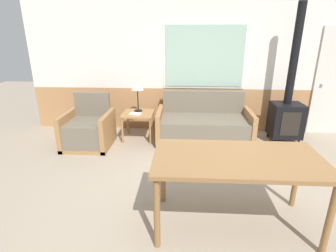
{
  "coord_description": "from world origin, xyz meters",
  "views": [
    {
      "loc": [
        -0.54,
        -2.58,
        1.89
      ],
      "look_at": [
        -0.76,
        1.16,
        0.57
      ],
      "focal_mm": 28.0,
      "sensor_mm": 36.0,
      "label": 1
    }
  ],
  "objects_px": {
    "side_table": "(138,117)",
    "dining_table": "(237,165)",
    "armchair": "(88,131)",
    "wood_stove": "(287,110)",
    "couch": "(204,127)",
    "table_lamp": "(137,88)"
  },
  "relations": [
    {
      "from": "side_table",
      "to": "dining_table",
      "type": "distance_m",
      "value": 2.71
    },
    {
      "from": "side_table",
      "to": "dining_table",
      "type": "bearing_deg",
      "value": -59.51
    },
    {
      "from": "side_table",
      "to": "dining_table",
      "type": "relative_size",
      "value": 0.35
    },
    {
      "from": "armchair",
      "to": "wood_stove",
      "type": "height_order",
      "value": "wood_stove"
    },
    {
      "from": "side_table",
      "to": "wood_stove",
      "type": "height_order",
      "value": "wood_stove"
    },
    {
      "from": "couch",
      "to": "wood_stove",
      "type": "relative_size",
      "value": 0.71
    },
    {
      "from": "couch",
      "to": "side_table",
      "type": "xyz_separation_m",
      "value": [
        -1.22,
        0.03,
        0.16
      ]
    },
    {
      "from": "side_table",
      "to": "table_lamp",
      "type": "relative_size",
      "value": 1.02
    },
    {
      "from": "couch",
      "to": "side_table",
      "type": "height_order",
      "value": "couch"
    },
    {
      "from": "couch",
      "to": "armchair",
      "type": "xyz_separation_m",
      "value": [
        -2.05,
        -0.36,
        0.01
      ]
    },
    {
      "from": "couch",
      "to": "table_lamp",
      "type": "height_order",
      "value": "table_lamp"
    },
    {
      "from": "couch",
      "to": "wood_stove",
      "type": "bearing_deg",
      "value": 2.41
    },
    {
      "from": "side_table",
      "to": "couch",
      "type": "bearing_deg",
      "value": -1.28
    },
    {
      "from": "armchair",
      "to": "side_table",
      "type": "xyz_separation_m",
      "value": [
        0.82,
        0.39,
        0.15
      ]
    },
    {
      "from": "couch",
      "to": "dining_table",
      "type": "xyz_separation_m",
      "value": [
        0.15,
        -2.29,
        0.43
      ]
    },
    {
      "from": "armchair",
      "to": "table_lamp",
      "type": "relative_size",
      "value": 1.61
    },
    {
      "from": "armchair",
      "to": "dining_table",
      "type": "relative_size",
      "value": 0.55
    },
    {
      "from": "couch",
      "to": "dining_table",
      "type": "height_order",
      "value": "couch"
    },
    {
      "from": "couch",
      "to": "wood_stove",
      "type": "distance_m",
      "value": 1.52
    },
    {
      "from": "dining_table",
      "to": "wood_stove",
      "type": "bearing_deg",
      "value": 60.4
    },
    {
      "from": "side_table",
      "to": "table_lamp",
      "type": "bearing_deg",
      "value": 95.75
    },
    {
      "from": "table_lamp",
      "to": "wood_stove",
      "type": "bearing_deg",
      "value": -1.35
    }
  ]
}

